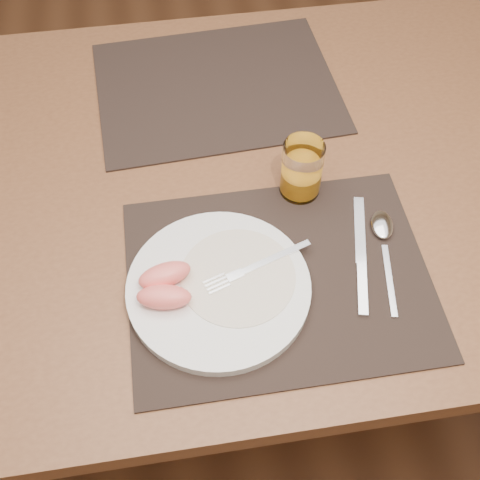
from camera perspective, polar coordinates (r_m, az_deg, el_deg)
name	(u,v)px	position (r m, az deg, el deg)	size (l,w,h in m)	color
ground	(239,357)	(1.67, -0.10, -11.01)	(5.00, 5.00, 0.00)	brown
table	(238,203)	(1.10, -0.15, 3.53)	(1.40, 0.90, 0.75)	brown
placemat_near	(279,278)	(0.90, 3.69, -3.61)	(0.45, 0.35, 0.00)	black
placemat_far	(217,87)	(1.19, -2.22, 14.30)	(0.45, 0.35, 0.00)	black
plate	(219,288)	(0.88, -2.04, -4.54)	(0.27, 0.27, 0.02)	white
plate_dressing	(238,276)	(0.88, -0.20, -3.45)	(0.17, 0.17, 0.00)	white
fork	(249,269)	(0.89, 0.90, -2.78)	(0.17, 0.07, 0.00)	silver
knife	(361,263)	(0.93, 11.41, -2.17)	(0.07, 0.22, 0.01)	silver
spoon	(383,233)	(0.97, 13.41, 0.69)	(0.06, 0.19, 0.01)	silver
juice_glass	(301,172)	(0.97, 5.85, 6.47)	(0.07, 0.07, 0.10)	white
grapefruit_wedges	(164,286)	(0.86, -7.19, -4.33)	(0.09, 0.09, 0.03)	#FF7668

